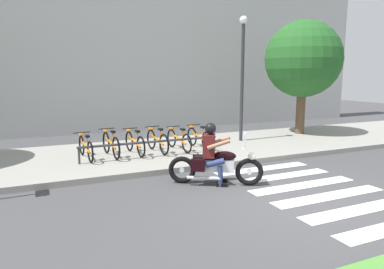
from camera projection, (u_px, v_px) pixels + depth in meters
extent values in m
plane|color=#424244|center=(298.00, 202.00, 7.03)|extent=(48.00, 48.00, 0.00)
cube|color=gray|center=(193.00, 149.00, 11.62)|extent=(24.00, 4.40, 0.15)
cube|color=white|center=(362.00, 209.00, 6.64)|extent=(2.80, 0.40, 0.01)
cube|color=white|center=(329.00, 196.00, 7.36)|extent=(2.80, 0.40, 0.01)
cube|color=white|center=(303.00, 185.00, 8.08)|extent=(2.80, 0.40, 0.01)
cube|color=white|center=(281.00, 176.00, 8.80)|extent=(2.80, 0.40, 0.01)
cube|color=white|center=(262.00, 169.00, 9.52)|extent=(2.80, 0.40, 0.01)
torus|color=black|center=(249.00, 172.00, 8.03)|extent=(0.61, 0.43, 0.64)
cylinder|color=silver|center=(249.00, 172.00, 8.03)|extent=(0.15, 0.15, 0.12)
torus|color=black|center=(182.00, 170.00, 8.21)|extent=(0.61, 0.43, 0.64)
cylinder|color=silver|center=(182.00, 170.00, 8.21)|extent=(0.15, 0.15, 0.12)
cube|color=silver|center=(215.00, 165.00, 8.10)|extent=(0.88, 0.68, 0.28)
ellipsoid|color=black|center=(225.00, 156.00, 8.04)|extent=(0.59, 0.51, 0.22)
cube|color=black|center=(206.00, 158.00, 8.10)|extent=(0.62, 0.53, 0.10)
cube|color=black|center=(200.00, 161.00, 8.35)|extent=(0.34, 0.27, 0.28)
cube|color=black|center=(198.00, 165.00, 7.92)|extent=(0.34, 0.27, 0.28)
cylinder|color=silver|center=(243.00, 147.00, 7.95)|extent=(0.34, 0.55, 0.03)
sphere|color=white|center=(252.00, 156.00, 7.96)|extent=(0.18, 0.18, 0.18)
cube|color=silver|center=(245.00, 140.00, 7.92)|extent=(0.24, 0.36, 0.32)
cylinder|color=silver|center=(204.00, 178.00, 8.00)|extent=(0.70, 0.46, 0.08)
cube|color=#591919|center=(209.00, 146.00, 8.04)|extent=(0.43, 0.48, 0.52)
sphere|color=black|center=(210.00, 129.00, 7.97)|extent=(0.26, 0.26, 0.26)
cylinder|color=#9E7051|center=(219.00, 141.00, 8.22)|extent=(0.49, 0.34, 0.26)
cylinder|color=#9E7051|center=(219.00, 144.00, 7.78)|extent=(0.49, 0.34, 0.26)
cylinder|color=navy|center=(216.00, 160.00, 8.24)|extent=(0.45, 0.35, 0.24)
cylinder|color=navy|center=(221.00, 173.00, 8.28)|extent=(0.11, 0.11, 0.47)
cube|color=black|center=(222.00, 181.00, 8.31)|extent=(0.26, 0.21, 0.08)
cylinder|color=navy|center=(215.00, 163.00, 7.93)|extent=(0.45, 0.35, 0.24)
cylinder|color=navy|center=(220.00, 176.00, 7.96)|extent=(0.11, 0.11, 0.47)
cube|color=black|center=(222.00, 185.00, 7.99)|extent=(0.26, 0.21, 0.08)
torus|color=black|center=(82.00, 145.00, 10.43)|extent=(0.10, 0.60, 0.60)
torus|color=black|center=(90.00, 152.00, 9.49)|extent=(0.10, 0.60, 0.60)
cylinder|color=orange|center=(86.00, 146.00, 9.95)|extent=(0.15, 0.97, 0.26)
cylinder|color=orange|center=(88.00, 143.00, 9.69)|extent=(0.04, 0.04, 0.37)
cube|color=black|center=(87.00, 136.00, 9.66)|extent=(0.12, 0.21, 0.06)
cylinder|color=black|center=(82.00, 133.00, 10.27)|extent=(0.48, 0.07, 0.03)
cube|color=orange|center=(81.00, 134.00, 10.37)|extent=(0.10, 0.29, 0.04)
torus|color=black|center=(106.00, 142.00, 10.68)|extent=(0.11, 0.66, 0.66)
torus|color=black|center=(116.00, 148.00, 9.81)|extent=(0.11, 0.66, 0.66)
cylinder|color=orange|center=(111.00, 143.00, 10.23)|extent=(0.14, 0.90, 0.25)
cylinder|color=orange|center=(113.00, 139.00, 9.99)|extent=(0.04, 0.04, 0.40)
cube|color=black|center=(113.00, 132.00, 9.95)|extent=(0.12, 0.21, 0.06)
cylinder|color=black|center=(107.00, 129.00, 10.52)|extent=(0.48, 0.07, 0.03)
cube|color=orange|center=(106.00, 131.00, 10.62)|extent=(0.10, 0.29, 0.04)
torus|color=black|center=(129.00, 141.00, 10.97)|extent=(0.11, 0.63, 0.63)
torus|color=black|center=(141.00, 147.00, 10.10)|extent=(0.11, 0.63, 0.63)
cylinder|color=orange|center=(135.00, 142.00, 10.52)|extent=(0.14, 0.91, 0.25)
cylinder|color=orange|center=(138.00, 138.00, 10.28)|extent=(0.04, 0.04, 0.39)
cube|color=black|center=(137.00, 131.00, 10.25)|extent=(0.12, 0.21, 0.06)
cylinder|color=black|center=(130.00, 128.00, 10.81)|extent=(0.48, 0.07, 0.03)
cube|color=orange|center=(129.00, 130.00, 10.91)|extent=(0.10, 0.29, 0.04)
torus|color=black|center=(151.00, 139.00, 11.24)|extent=(0.11, 0.64, 0.64)
torus|color=black|center=(164.00, 145.00, 10.40)|extent=(0.11, 0.64, 0.64)
cylinder|color=orange|center=(157.00, 140.00, 10.81)|extent=(0.14, 0.88, 0.24)
cylinder|color=orange|center=(161.00, 136.00, 10.57)|extent=(0.04, 0.04, 0.39)
cube|color=black|center=(160.00, 129.00, 10.54)|extent=(0.12, 0.21, 0.06)
cylinder|color=black|center=(152.00, 127.00, 11.09)|extent=(0.48, 0.07, 0.03)
cube|color=orange|center=(151.00, 129.00, 11.19)|extent=(0.10, 0.29, 0.04)
torus|color=black|center=(172.00, 138.00, 11.57)|extent=(0.10, 0.61, 0.60)
torus|color=black|center=(187.00, 143.00, 10.66)|extent=(0.10, 0.61, 0.60)
cylinder|color=orange|center=(179.00, 139.00, 11.10)|extent=(0.14, 0.95, 0.26)
cylinder|color=orange|center=(183.00, 135.00, 10.85)|extent=(0.04, 0.04, 0.37)
cube|color=black|center=(183.00, 129.00, 10.82)|extent=(0.12, 0.21, 0.06)
cylinder|color=black|center=(173.00, 127.00, 11.41)|extent=(0.48, 0.07, 0.03)
cube|color=orange|center=(171.00, 128.00, 11.52)|extent=(0.10, 0.29, 0.04)
torus|color=black|center=(192.00, 136.00, 11.82)|extent=(0.11, 0.62, 0.62)
torus|color=black|center=(207.00, 141.00, 10.98)|extent=(0.11, 0.62, 0.62)
cylinder|color=orange|center=(199.00, 137.00, 11.39)|extent=(0.14, 0.87, 0.24)
cylinder|color=orange|center=(203.00, 133.00, 11.16)|extent=(0.04, 0.04, 0.38)
cube|color=black|center=(203.00, 127.00, 11.12)|extent=(0.12, 0.21, 0.06)
cylinder|color=black|center=(193.00, 125.00, 11.66)|extent=(0.48, 0.07, 0.03)
cube|color=orange|center=(192.00, 127.00, 11.76)|extent=(0.10, 0.29, 0.04)
cylinder|color=#333338|center=(152.00, 142.00, 10.16)|extent=(4.17, 0.07, 0.07)
cylinder|color=#333338|center=(79.00, 156.00, 9.38)|extent=(0.06, 0.06, 0.45)
cylinder|color=#333338|center=(214.00, 144.00, 11.02)|extent=(0.06, 0.06, 0.45)
cylinder|color=#2D2D33|center=(242.00, 86.00, 12.48)|extent=(0.12, 0.12, 4.27)
sphere|color=white|center=(244.00, 20.00, 12.10)|extent=(0.28, 0.28, 0.28)
cylinder|color=brown|center=(300.00, 112.00, 14.26)|extent=(0.36, 0.36, 2.09)
sphere|color=#235B23|center=(303.00, 59.00, 13.91)|extent=(3.03, 3.03, 3.03)
cube|color=#B2B2B2|center=(142.00, 26.00, 15.97)|extent=(24.00, 1.20, 9.43)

